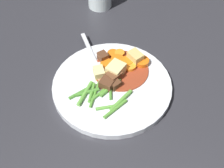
% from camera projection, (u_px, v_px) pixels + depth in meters
% --- Properties ---
extents(ground_plane, '(3.00, 3.00, 0.00)m').
position_uv_depth(ground_plane, '(112.00, 88.00, 0.75)').
color(ground_plane, '#2D2D33').
extents(dinner_plate, '(0.28, 0.28, 0.02)m').
position_uv_depth(dinner_plate, '(112.00, 86.00, 0.74)').
color(dinner_plate, white).
rests_on(dinner_plate, ground_plane).
extents(stew_sauce, '(0.13, 0.13, 0.00)m').
position_uv_depth(stew_sauce, '(121.00, 70.00, 0.76)').
color(stew_sauce, '#93381E').
rests_on(stew_sauce, dinner_plate).
extents(carrot_slice_0, '(0.05, 0.05, 0.01)m').
position_uv_depth(carrot_slice_0, '(107.00, 65.00, 0.77)').
color(carrot_slice_0, orange).
rests_on(carrot_slice_0, dinner_plate).
extents(carrot_slice_1, '(0.04, 0.04, 0.01)m').
position_uv_depth(carrot_slice_1, '(142.00, 62.00, 0.77)').
color(carrot_slice_1, orange).
rests_on(carrot_slice_1, dinner_plate).
extents(carrot_slice_2, '(0.03, 0.03, 0.01)m').
position_uv_depth(carrot_slice_2, '(116.00, 65.00, 0.77)').
color(carrot_slice_2, orange).
rests_on(carrot_slice_2, dinner_plate).
extents(carrot_slice_3, '(0.03, 0.03, 0.01)m').
position_uv_depth(carrot_slice_3, '(113.00, 54.00, 0.79)').
color(carrot_slice_3, orange).
rests_on(carrot_slice_3, dinner_plate).
extents(carrot_slice_4, '(0.05, 0.05, 0.01)m').
position_uv_depth(carrot_slice_4, '(118.00, 60.00, 0.78)').
color(carrot_slice_4, orange).
rests_on(carrot_slice_4, dinner_plate).
extents(carrot_slice_5, '(0.03, 0.03, 0.01)m').
position_uv_depth(carrot_slice_5, '(120.00, 54.00, 0.79)').
color(carrot_slice_5, orange).
rests_on(carrot_slice_5, dinner_plate).
extents(carrot_slice_6, '(0.03, 0.03, 0.01)m').
position_uv_depth(carrot_slice_6, '(130.00, 66.00, 0.76)').
color(carrot_slice_6, orange).
rests_on(carrot_slice_6, dinner_plate).
extents(carrot_slice_7, '(0.04, 0.04, 0.01)m').
position_uv_depth(carrot_slice_7, '(127.00, 62.00, 0.77)').
color(carrot_slice_7, orange).
rests_on(carrot_slice_7, dinner_plate).
extents(potato_chunk_0, '(0.04, 0.04, 0.02)m').
position_uv_depth(potato_chunk_0, '(99.00, 73.00, 0.74)').
color(potato_chunk_0, '#EAD68C').
rests_on(potato_chunk_0, dinner_plate).
extents(potato_chunk_1, '(0.05, 0.05, 0.03)m').
position_uv_depth(potato_chunk_1, '(114.00, 69.00, 0.74)').
color(potato_chunk_1, '#EAD68C').
rests_on(potato_chunk_1, dinner_plate).
extents(potato_chunk_2, '(0.04, 0.04, 0.03)m').
position_uv_depth(potato_chunk_2, '(135.00, 58.00, 0.77)').
color(potato_chunk_2, '#DBBC6B').
rests_on(potato_chunk_2, dinner_plate).
extents(meat_chunk_0, '(0.03, 0.03, 0.02)m').
position_uv_depth(meat_chunk_0, '(115.00, 84.00, 0.72)').
color(meat_chunk_0, '#56331E').
rests_on(meat_chunk_0, dinner_plate).
extents(meat_chunk_1, '(0.03, 0.03, 0.02)m').
position_uv_depth(meat_chunk_1, '(103.00, 57.00, 0.78)').
color(meat_chunk_1, '#56331E').
rests_on(meat_chunk_1, dinner_plate).
extents(meat_chunk_2, '(0.04, 0.04, 0.02)m').
position_uv_depth(meat_chunk_2, '(114.00, 77.00, 0.73)').
color(meat_chunk_2, brown).
rests_on(meat_chunk_2, dinner_plate).
extents(meat_chunk_3, '(0.03, 0.03, 0.02)m').
position_uv_depth(meat_chunk_3, '(107.00, 84.00, 0.72)').
color(meat_chunk_3, '#56331E').
rests_on(meat_chunk_3, dinner_plate).
extents(green_bean_0, '(0.07, 0.03, 0.01)m').
position_uv_depth(green_bean_0, '(111.00, 87.00, 0.72)').
color(green_bean_0, '#4C8E33').
rests_on(green_bean_0, dinner_plate).
extents(green_bean_1, '(0.04, 0.04, 0.01)m').
position_uv_depth(green_bean_1, '(79.00, 93.00, 0.71)').
color(green_bean_1, '#4C8E33').
rests_on(green_bean_1, dinner_plate).
extents(green_bean_2, '(0.07, 0.04, 0.01)m').
position_uv_depth(green_bean_2, '(121.00, 100.00, 0.70)').
color(green_bean_2, '#66AD42').
rests_on(green_bean_2, dinner_plate).
extents(green_bean_3, '(0.03, 0.05, 0.01)m').
position_uv_depth(green_bean_3, '(108.00, 107.00, 0.69)').
color(green_bean_3, '#66AD42').
rests_on(green_bean_3, dinner_plate).
extents(green_bean_4, '(0.06, 0.04, 0.01)m').
position_uv_depth(green_bean_4, '(112.00, 88.00, 0.72)').
color(green_bean_4, '#599E38').
rests_on(green_bean_4, dinner_plate).
extents(green_bean_5, '(0.07, 0.02, 0.01)m').
position_uv_depth(green_bean_5, '(85.00, 93.00, 0.71)').
color(green_bean_5, '#66AD42').
rests_on(green_bean_5, dinner_plate).
extents(green_bean_6, '(0.06, 0.04, 0.01)m').
position_uv_depth(green_bean_6, '(115.00, 109.00, 0.68)').
color(green_bean_6, '#599E38').
rests_on(green_bean_6, dinner_plate).
extents(green_bean_7, '(0.04, 0.05, 0.01)m').
position_uv_depth(green_bean_7, '(87.00, 92.00, 0.71)').
color(green_bean_7, '#4C8E33').
rests_on(green_bean_7, dinner_plate).
extents(green_bean_8, '(0.08, 0.04, 0.01)m').
position_uv_depth(green_bean_8, '(104.00, 89.00, 0.72)').
color(green_bean_8, '#599E38').
rests_on(green_bean_8, dinner_plate).
extents(green_bean_9, '(0.05, 0.01, 0.01)m').
position_uv_depth(green_bean_9, '(92.00, 93.00, 0.71)').
color(green_bean_9, '#599E38').
rests_on(green_bean_9, dinner_plate).
extents(green_bean_10, '(0.07, 0.01, 0.01)m').
position_uv_depth(green_bean_10, '(95.00, 94.00, 0.71)').
color(green_bean_10, '#599E38').
rests_on(green_bean_10, dinner_plate).
extents(fork, '(0.15, 0.12, 0.00)m').
position_uv_depth(fork, '(93.00, 58.00, 0.79)').
color(fork, silver).
rests_on(fork, dinner_plate).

